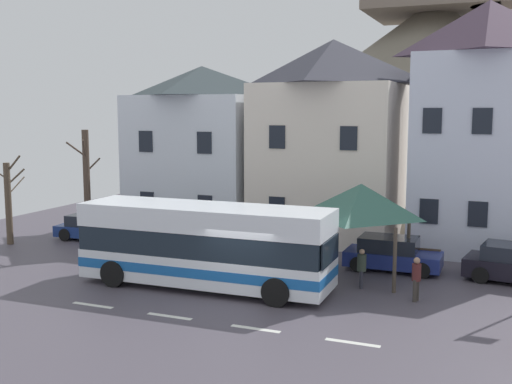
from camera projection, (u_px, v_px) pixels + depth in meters
The scene contains 15 objects.
ground_plane at pixel (237, 305), 21.08m from camera, with size 40.00×60.00×0.07m.
townhouse_00 at pixel (203, 148), 34.40m from camera, with size 6.86×6.28×8.99m.
townhouse_01 at pixel (332, 139), 31.92m from camera, with size 6.94×7.05×10.16m.
townhouse_02 at pixel (484, 129), 28.19m from camera, with size 6.09×5.19×11.48m.
hilltop_castle at pixel (432, 92), 50.97m from camera, with size 43.23×43.23×22.62m.
transit_bus at pixel (205, 246), 22.91m from camera, with size 9.63×2.84×3.09m.
bus_shelter at pixel (361, 201), 24.13m from camera, with size 3.60×3.60×3.74m.
parked_car_01 at pixel (97, 227), 31.53m from camera, with size 4.26×2.15×1.27m.
parked_car_02 at pixel (181, 232), 29.99m from camera, with size 4.50×2.11×1.38m.
parked_car_03 at pixel (392, 254), 25.50m from camera, with size 3.90×1.88×1.39m.
pedestrian_00 at pixel (416, 277), 21.28m from camera, with size 0.31×0.34×1.56m.
pedestrian_01 at pixel (362, 266), 22.88m from camera, with size 0.34×0.34×1.49m.
public_bench at pixel (419, 258), 25.65m from camera, with size 1.67×0.48×0.87m.
bare_tree_00 at pixel (87, 191), 28.11m from camera, with size 1.36×1.45×5.71m.
bare_tree_01 at pixel (9, 202), 30.25m from camera, with size 1.56×1.70×4.41m.
Camera 1 is at (8.32, -18.62, 6.61)m, focal length 43.20 mm.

